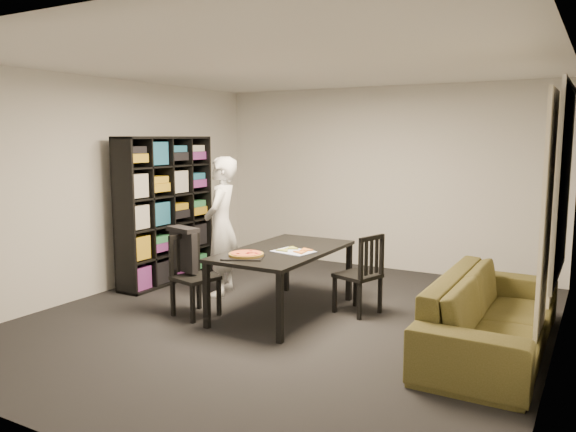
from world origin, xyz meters
The scene contains 16 objects.
room centered at (0.00, 0.00, 1.30)m, with size 5.01×5.51×2.61m.
window_pane centered at (2.48, 0.60, 1.50)m, with size 0.02×1.40×1.60m, color black.
window_frame centered at (2.48, 0.60, 1.50)m, with size 0.03×1.52×1.72m, color white.
curtain_left centered at (2.40, 0.08, 1.15)m, with size 0.03×0.70×2.25m, color silver.
curtain_right centered at (2.40, 1.12, 1.15)m, with size 0.03×0.70×2.25m, color silver.
bookshelf centered at (-2.16, 0.60, 0.95)m, with size 0.35×1.50×1.90m, color black.
dining_table centered at (-0.15, 0.18, 0.64)m, with size 0.94×1.69×0.70m.
chair_left centered at (-0.99, -0.34, 0.49)m, with size 0.49×0.49×0.87m.
chair_right centered at (0.63, 0.56, 0.50)m, with size 0.51×0.51×0.87m.
draped_jacket centered at (-1.10, -0.31, 0.72)m, with size 0.41×0.26×0.48m.
person centered at (-1.18, 0.48, 0.83)m, with size 0.61×0.40×1.66m, color silver.
baking_tray centered at (-0.29, -0.37, 0.71)m, with size 0.40×0.32×0.01m, color black.
pepperoni_pizza centered at (-0.28, -0.33, 0.73)m, with size 0.35×0.35×0.03m.
kitchen_towel centered at (0.01, 0.12, 0.71)m, with size 0.40×0.30×0.01m, color white.
pizza_slices centered at (0.02, 0.15, 0.72)m, with size 0.37×0.31×0.01m, color gold, non-canonical shape.
sofa centered at (2.01, 0.17, 0.33)m, with size 2.28×0.89×0.67m, color #3D3918.
Camera 1 is at (2.80, -4.91, 1.89)m, focal length 35.00 mm.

